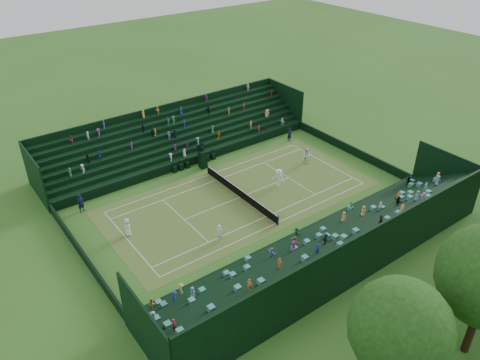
{
  "coord_description": "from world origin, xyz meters",
  "views": [
    {
      "loc": [
        31.25,
        -23.11,
        25.34
      ],
      "look_at": [
        0.0,
        0.0,
        2.0
      ],
      "focal_mm": 35.0,
      "sensor_mm": 36.0,
      "label": 1
    }
  ],
  "objects": [
    {
      "name": "courtside_chairs",
      "position": [
        -8.27,
        -0.21,
        0.4
      ],
      "size": [
        0.49,
        5.46,
        1.05
      ],
      "color": "black",
      "rests_on": "ground"
    },
    {
      "name": "perimeter_wall_north",
      "position": [
        0.0,
        15.88,
        0.5
      ],
      "size": [
        17.17,
        0.2,
        1.0
      ],
      "primitive_type": "cube",
      "color": "black",
      "rests_on": "ground"
    },
    {
      "name": "line_judge_north",
      "position": [
        -6.51,
        12.3,
        0.9
      ],
      "size": [
        0.49,
        0.69,
        1.8
      ],
      "primitive_type": "imported",
      "rotation": [
        0.0,
        0.0,
        1.67
      ],
      "color": "black",
      "rests_on": "ground"
    },
    {
      "name": "perimeter_wall_east",
      "position": [
        8.48,
        0.0,
        0.5
      ],
      "size": [
        0.2,
        31.77,
        1.0
      ],
      "primitive_type": "cube",
      "color": "black",
      "rests_on": "ground"
    },
    {
      "name": "player_near_west",
      "position": [
        -0.95,
        -11.51,
        0.86
      ],
      "size": [
        0.87,
        0.59,
        1.73
      ],
      "primitive_type": "imported",
      "rotation": [
        0.0,
        0.0,
        3.09
      ],
      "color": "white",
      "rests_on": "ground"
    },
    {
      "name": "player_near_east",
      "position": [
        4.5,
        -5.54,
        0.86
      ],
      "size": [
        0.75,
        0.71,
        1.72
      ],
      "primitive_type": "imported",
      "rotation": [
        0.0,
        0.0,
        3.79
      ],
      "color": "white",
      "rests_on": "ground"
    },
    {
      "name": "south_grandstand",
      "position": [
        -12.66,
        0.0,
        1.55
      ],
      "size": [
        6.6,
        32.0,
        4.9
      ],
      "color": "black",
      "rests_on": "ground"
    },
    {
      "name": "line_judge_south",
      "position": [
        -6.93,
        -13.46,
        0.95
      ],
      "size": [
        0.66,
        0.8,
        1.9
      ],
      "primitive_type": "imported",
      "rotation": [
        0.0,
        0.0,
        1.91
      ],
      "color": "black",
      "rests_on": "ground"
    },
    {
      "name": "perimeter_wall_south",
      "position": [
        0.0,
        -15.88,
        0.5
      ],
      "size": [
        17.17,
        0.2,
        1.0
      ],
      "primitive_type": "cube",
      "color": "black",
      "rests_on": "ground"
    },
    {
      "name": "north_grandstand",
      "position": [
        12.66,
        0.0,
        1.55
      ],
      "size": [
        6.6,
        32.0,
        4.9
      ],
      "color": "black",
      "rests_on": "ground"
    },
    {
      "name": "player_far_west",
      "position": [
        -1.2,
        10.11,
        0.93
      ],
      "size": [
        1.1,
        0.98,
        1.87
      ],
      "primitive_type": "imported",
      "rotation": [
        0.0,
        0.0,
        0.36
      ],
      "color": "white",
      "rests_on": "ground"
    },
    {
      "name": "ground",
      "position": [
        0.0,
        0.0,
        0.0
      ],
      "size": [
        160.0,
        160.0,
        0.0
      ],
      "primitive_type": "plane",
      "color": "#34631F",
      "rests_on": "ground"
    },
    {
      "name": "court_surface",
      "position": [
        0.0,
        0.0,
        0.01
      ],
      "size": [
        12.97,
        26.77,
        0.01
      ],
      "primitive_type": "cube",
      "color": "#3D7E2A",
      "rests_on": "ground"
    },
    {
      "name": "tennis_net",
      "position": [
        0.0,
        0.0,
        0.53
      ],
      "size": [
        11.67,
        0.1,
        1.06
      ],
      "color": "black",
      "rests_on": "ground"
    },
    {
      "name": "umpire_chair",
      "position": [
        -7.28,
        0.31,
        1.29
      ],
      "size": [
        0.96,
        0.96,
        3.02
      ],
      "color": "black",
      "rests_on": "ground"
    },
    {
      "name": "player_far_east",
      "position": [
        0.59,
        4.46,
        0.98
      ],
      "size": [
        1.46,
        1.26,
        1.96
      ],
      "primitive_type": "imported",
      "rotation": [
        0.0,
        0.0,
        0.51
      ],
      "color": "white",
      "rests_on": "ground"
    },
    {
      "name": "perimeter_wall_west",
      "position": [
        -8.48,
        0.0,
        0.5
      ],
      "size": [
        0.2,
        31.77,
        1.0
      ],
      "primitive_type": "cube",
      "color": "black",
      "rests_on": "ground"
    }
  ]
}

